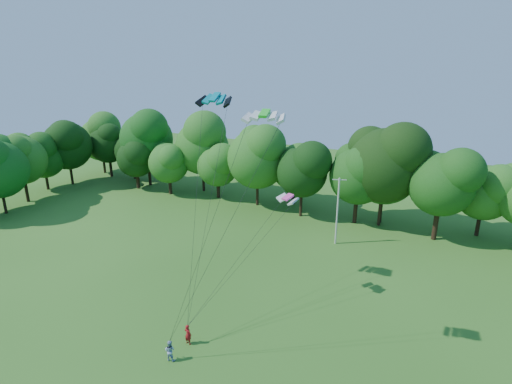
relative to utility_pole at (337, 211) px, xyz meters
The scene contains 8 objects.
utility_pole is the anchor object (origin of this frame).
kite_flyer_left 22.64m from the utility_pole, 100.49° to the right, with size 0.59×0.39×1.63m, color maroon.
kite_flyer_right 24.57m from the utility_pole, 99.78° to the right, with size 0.76×0.59×1.57m, color #94AACE.
kite_teal 20.00m from the utility_pole, 117.72° to the right, with size 3.04×1.61×0.76m.
kite_green 23.87m from the utility_pole, 86.81° to the right, with size 2.72×1.71×0.45m.
kite_pink 13.47m from the utility_pole, 92.81° to the right, with size 2.11×1.54×0.43m.
tree_back_west 36.28m from the utility_pole, 168.17° to the left, with size 9.50×9.50×13.82m.
tree_back_center 10.05m from the utility_pole, 68.77° to the left, with size 10.09×10.09×14.68m.
Camera 1 is at (15.61, -12.85, 19.82)m, focal length 28.00 mm.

